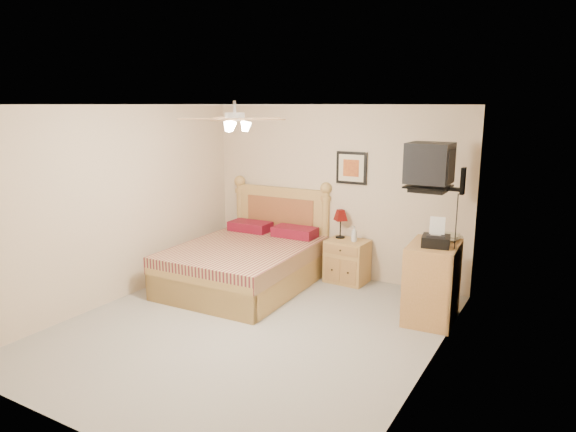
# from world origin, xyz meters

# --- Properties ---
(floor) EXTENTS (4.50, 4.50, 0.00)m
(floor) POSITION_xyz_m (0.00, 0.00, 0.00)
(floor) COLOR gray
(floor) RESTS_ON ground
(ceiling) EXTENTS (4.00, 4.50, 0.04)m
(ceiling) POSITION_xyz_m (0.00, 0.00, 2.50)
(ceiling) COLOR white
(ceiling) RESTS_ON ground
(wall_back) EXTENTS (4.00, 0.04, 2.50)m
(wall_back) POSITION_xyz_m (0.00, 2.25, 1.25)
(wall_back) COLOR beige
(wall_back) RESTS_ON ground
(wall_front) EXTENTS (4.00, 0.04, 2.50)m
(wall_front) POSITION_xyz_m (0.00, -2.25, 1.25)
(wall_front) COLOR beige
(wall_front) RESTS_ON ground
(wall_left) EXTENTS (0.04, 4.50, 2.50)m
(wall_left) POSITION_xyz_m (-2.00, 0.00, 1.25)
(wall_left) COLOR beige
(wall_left) RESTS_ON ground
(wall_right) EXTENTS (0.04, 4.50, 2.50)m
(wall_right) POSITION_xyz_m (2.00, 0.00, 1.25)
(wall_right) COLOR beige
(wall_right) RESTS_ON ground
(bed) EXTENTS (1.71, 2.20, 1.39)m
(bed) POSITION_xyz_m (-0.84, 1.12, 0.70)
(bed) COLOR tan
(bed) RESTS_ON ground
(nightstand) EXTENTS (0.58, 0.45, 0.61)m
(nightstand) POSITION_xyz_m (0.33, 2.00, 0.31)
(nightstand) COLOR tan
(nightstand) RESTS_ON ground
(table_lamp) EXTENTS (0.23, 0.23, 0.41)m
(table_lamp) POSITION_xyz_m (0.18, 2.09, 0.82)
(table_lamp) COLOR #600C0A
(table_lamp) RESTS_ON nightstand
(lotion_bottle) EXTENTS (0.10, 0.10, 0.22)m
(lotion_bottle) POSITION_xyz_m (0.44, 1.99, 0.73)
(lotion_bottle) COLOR silver
(lotion_bottle) RESTS_ON nightstand
(framed_picture) EXTENTS (0.46, 0.04, 0.46)m
(framed_picture) POSITION_xyz_m (0.27, 2.23, 1.62)
(framed_picture) COLOR black
(framed_picture) RESTS_ON wall_back
(dresser) EXTENTS (0.60, 0.82, 0.93)m
(dresser) POSITION_xyz_m (1.73, 1.27, 0.46)
(dresser) COLOR #A77638
(dresser) RESTS_ON ground
(fax_machine) EXTENTS (0.35, 0.37, 0.32)m
(fax_machine) POSITION_xyz_m (1.76, 1.18, 1.09)
(fax_machine) COLOR black
(fax_machine) RESTS_ON dresser
(magazine_lower) EXTENTS (0.26, 0.32, 0.03)m
(magazine_lower) POSITION_xyz_m (1.72, 1.60, 0.94)
(magazine_lower) COLOR #BBB398
(magazine_lower) RESTS_ON dresser
(magazine_upper) EXTENTS (0.19, 0.25, 0.02)m
(magazine_upper) POSITION_xyz_m (1.73, 1.62, 0.97)
(magazine_upper) COLOR tan
(magazine_upper) RESTS_ON magazine_lower
(wall_tv) EXTENTS (0.56, 0.46, 0.58)m
(wall_tv) POSITION_xyz_m (1.75, 1.34, 1.81)
(wall_tv) COLOR black
(wall_tv) RESTS_ON wall_right
(ceiling_fan) EXTENTS (1.14, 1.14, 0.28)m
(ceiling_fan) POSITION_xyz_m (0.00, -0.20, 2.36)
(ceiling_fan) COLOR silver
(ceiling_fan) RESTS_ON ceiling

